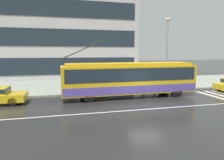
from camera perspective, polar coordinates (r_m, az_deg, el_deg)
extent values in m
plane|color=#252526|center=(15.15, 9.29, -6.84)|extent=(160.00, 160.00, 0.00)
cube|color=gray|center=(23.95, 0.29, -1.19)|extent=(80.00, 10.00, 0.14)
cube|color=beige|center=(19.87, 26.63, -4.07)|extent=(0.44, 4.40, 0.01)
cube|color=beige|center=(20.46, 28.55, -3.87)|extent=(0.44, 4.40, 0.01)
cube|color=silver|center=(14.10, 11.24, -7.98)|extent=(72.00, 0.14, 0.01)
cube|color=gold|center=(17.41, 4.95, 0.37)|extent=(11.47, 2.66, 2.30)
cube|color=gold|center=(17.29, 4.99, 4.48)|extent=(10.78, 2.40, 0.20)
cube|color=#1E2833|center=(17.36, 4.96, 1.88)|extent=(11.01, 2.68, 1.06)
cube|color=#5A48A2|center=(17.52, 4.92, -2.01)|extent=(11.35, 2.69, 0.64)
cube|color=#1E2833|center=(19.99, 20.45, 2.19)|extent=(0.15, 2.21, 1.15)
cube|color=black|center=(19.86, 20.18, 3.87)|extent=(0.18, 1.91, 0.28)
cylinder|color=black|center=(16.66, -9.84, 7.84)|extent=(4.20, 0.11, 1.93)
cylinder|color=black|center=(15.96, -9.61, 7.86)|extent=(4.20, 0.11, 1.93)
cylinder|color=black|center=(20.16, 14.30, -1.83)|extent=(1.04, 0.31, 1.04)
cylinder|color=black|center=(18.29, 17.66, -2.92)|extent=(1.04, 0.31, 1.04)
cylinder|color=black|center=(17.79, -7.50, -2.91)|extent=(1.04, 0.31, 1.04)
cylinder|color=black|center=(15.64, -6.46, -4.37)|extent=(1.04, 0.31, 1.04)
cylinder|color=black|center=(17.65, -25.02, -4.36)|extent=(0.63, 0.22, 0.62)
cylinder|color=black|center=(16.09, -26.28, -5.55)|extent=(0.63, 0.22, 0.62)
cylinder|color=black|center=(23.01, 27.98, -1.87)|extent=(0.62, 0.21, 0.62)
cylinder|color=gray|center=(19.52, -0.19, 0.62)|extent=(0.08, 0.08, 2.46)
cylinder|color=gray|center=(19.01, -9.82, 0.32)|extent=(0.08, 0.08, 2.46)
cylinder|color=gray|center=(20.70, -1.00, 1.03)|extent=(0.08, 0.08, 2.46)
cylinder|color=gray|center=(20.21, -10.08, 0.75)|extent=(0.08, 0.08, 2.46)
cube|color=#99ADB2|center=(20.38, -5.49, 1.03)|extent=(3.11, 0.04, 1.97)
cube|color=#B2B2B7|center=(19.68, -5.26, 4.36)|extent=(3.58, 1.52, 0.08)
cube|color=brown|center=(20.20, -5.33, -1.40)|extent=(2.29, 0.36, 0.08)
cylinder|color=brown|center=(20.93, 12.01, -1.27)|extent=(0.14, 0.14, 0.86)
cylinder|color=brown|center=(21.07, 11.81, -1.20)|extent=(0.14, 0.14, 0.86)
cylinder|color=gray|center=(20.90, 11.96, 0.73)|extent=(0.37, 0.37, 0.59)
sphere|color=#CD8991|center=(20.86, 11.99, 1.81)|extent=(0.21, 0.21, 0.21)
cone|color=#2E4397|center=(20.94, 11.86, 2.62)|extent=(1.16, 1.16, 0.26)
cylinder|color=#333333|center=(20.99, 11.82, 1.26)|extent=(0.02, 0.02, 0.74)
cylinder|color=#4B4447|center=(21.24, 8.82, -1.11)|extent=(0.14, 0.14, 0.83)
cylinder|color=#4B4447|center=(21.28, 9.24, -1.10)|extent=(0.14, 0.14, 0.83)
cylinder|color=navy|center=(21.16, 9.07, 0.78)|extent=(0.40, 0.40, 0.58)
sphere|color=tan|center=(21.12, 9.09, 1.86)|extent=(0.22, 0.22, 0.22)
cone|color=black|center=(21.06, 8.79, 2.63)|extent=(1.45, 1.45, 0.29)
cylinder|color=#333333|center=(21.11, 8.77, 1.23)|extent=(0.02, 0.02, 0.75)
cylinder|color=gray|center=(21.65, 15.18, 6.92)|extent=(0.16, 0.16, 6.88)
ellipsoid|color=silver|center=(21.91, 15.52, 16.27)|extent=(0.60, 0.32, 0.24)
cube|color=#BAB2B3|center=(35.54, -14.26, 16.24)|extent=(21.13, 15.74, 18.37)
cube|color=#1E2833|center=(27.28, -13.78, 3.80)|extent=(19.86, 0.06, 2.20)
cube|color=#1E2833|center=(27.29, -14.03, 11.52)|extent=(19.86, 0.06, 2.20)
cube|color=#1E2833|center=(27.79, -14.29, 19.09)|extent=(19.86, 0.06, 2.20)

